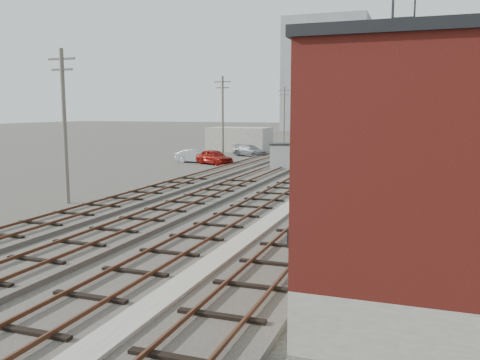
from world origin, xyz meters
The scene contains 23 objects.
ground centered at (0.00, 60.00, 0.00)m, with size 320.00×320.00×0.00m, color #282621.
track_right centered at (2.50, 39.00, 0.11)m, with size 3.20×90.00×0.39m.
track_mid_right centered at (-1.50, 39.00, 0.11)m, with size 3.20×90.00×0.39m.
track_mid_left centered at (-5.50, 39.00, 0.11)m, with size 3.20×90.00×0.39m.
track_left centered at (-9.50, 39.00, 0.11)m, with size 3.20×90.00×0.39m.
platform_curb centered at (0.50, 14.00, 0.13)m, with size 0.90×28.00×0.26m, color gray.
brick_building centered at (7.50, 12.00, 3.63)m, with size 6.54×12.20×7.22m.
lattice_tower centered at (5.50, 35.00, 7.50)m, with size 1.60×1.60×15.00m.
utility_pole_left_a centered at (-12.50, 20.00, 4.80)m, with size 1.80×0.24×9.00m.
utility_pole_left_b centered at (-12.50, 45.00, 4.80)m, with size 1.80×0.24×9.00m.
utility_pole_left_c centered at (-12.50, 70.00, 4.80)m, with size 1.80×0.24×9.00m.
utility_pole_right_a centered at (6.50, 28.00, 4.80)m, with size 1.80×0.24×9.00m.
utility_pole_right_b centered at (6.50, 58.00, 4.80)m, with size 1.80×0.24×9.00m.
apartment_left centered at (-18.00, 135.00, 15.00)m, with size 22.00×14.00×30.00m, color gray.
apartment_right centered at (8.00, 150.00, 13.00)m, with size 16.00×12.00×26.00m, color gray.
shed_left centered at (-16.00, 60.00, 1.60)m, with size 8.00×5.00×3.20m, color gray.
shed_right centered at (9.00, 70.00, 2.00)m, with size 6.00×6.00×4.00m, color gray.
signal_mast centered at (3.70, 10.74, 2.38)m, with size 0.40×0.41×4.05m.
switch_stand centered at (-2.73, 41.85, 0.59)m, with size 0.33×0.33×1.25m.
site_trailer centered at (-3.46, 41.71, 1.22)m, with size 6.25×4.05×2.43m.
car_red centered at (-12.68, 43.06, 0.77)m, with size 1.81×4.51×1.54m, color maroon.
car_silver centered at (-15.22, 44.19, 0.70)m, with size 1.48×4.23×1.40m, color #A3A7AB.
car_grey centered at (-12.32, 53.39, 0.67)m, with size 1.89×4.65×1.35m, color slate.
Camera 1 is at (7.14, -4.52, 5.48)m, focal length 38.00 mm.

